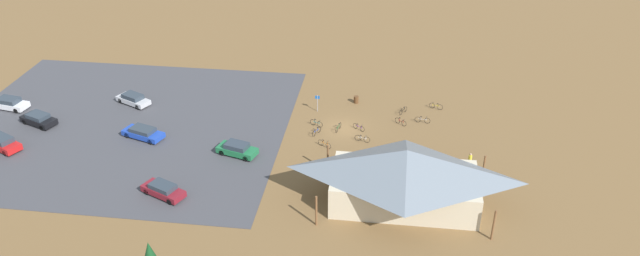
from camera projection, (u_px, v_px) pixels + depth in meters
The scene contains 23 objects.
ground at pixel (343, 128), 71.03m from camera, with size 160.00×160.00×0.00m, color brown.
parking_lot_asphalt at pixel (123, 125), 71.68m from camera, with size 38.24×33.34×0.05m, color #424247.
bike_pavilion at pixel (405, 174), 57.09m from camera, with size 15.89×9.10×5.89m.
trash_bin at pixel (356, 100), 76.38m from camera, with size 0.60×0.60×0.90m, color brown.
lot_sign at pixel (317, 101), 73.97m from camera, with size 0.56×0.08×2.20m.
bicycle_teal_yard_center at pixel (316, 123), 71.31m from camera, with size 1.57×0.77×0.87m.
bicycle_white_front_row at pixel (362, 139), 68.27m from camera, with size 1.73×0.57×0.85m.
bicycle_orange_near_porch at pixel (325, 144), 67.30m from camera, with size 1.53×0.97×0.88m.
bicycle_red_lone_west at pixel (401, 122), 71.64m from camera, with size 1.34×1.07×0.84m.
bicycle_silver_edge_north at pixel (423, 120), 72.00m from camera, with size 1.80×0.48×0.86m.
bicycle_black_by_bin at pixel (403, 111), 74.03m from camera, with size 0.91×1.49×0.84m.
bicycle_green_trailside at pixel (338, 127), 70.48m from camera, with size 0.58×1.73×0.84m.
bicycle_purple_mid_cluster at pixel (359, 127), 70.57m from camera, with size 1.41×1.02×0.74m.
bicycle_blue_back_row at pixel (317, 131), 69.70m from camera, with size 0.82×1.59×0.87m.
bicycle_yellow_yard_left at pixel (436, 106), 75.01m from camera, with size 1.65×0.65×0.80m.
car_white_back_corner at pixel (9, 103), 74.87m from camera, with size 4.81×2.55×1.40m.
car_green_far_end at pixel (237, 149), 65.70m from camera, with size 4.63×2.92×1.40m.
car_maroon_near_entry at pixel (163, 190), 59.28m from camera, with size 4.75×3.38×1.33m.
car_blue_aisle_side at pixel (143, 133), 68.83m from camera, with size 5.10×3.25×1.25m.
car_red_inner_stall at pixel (2, 143), 66.80m from camera, with size 4.98×3.63×1.48m.
car_black_by_curb at pixel (39, 119), 71.47m from camera, with size 4.72×3.32×1.37m.
car_silver_end_stall at pixel (133, 99), 75.92m from camera, with size 4.77×3.49×1.32m.
visitor_crossing_yard at pixel (470, 160), 63.48m from camera, with size 0.38×0.36×1.75m.
Camera 1 is at (-5.26, 61.38, 35.45)m, focal length 34.49 mm.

